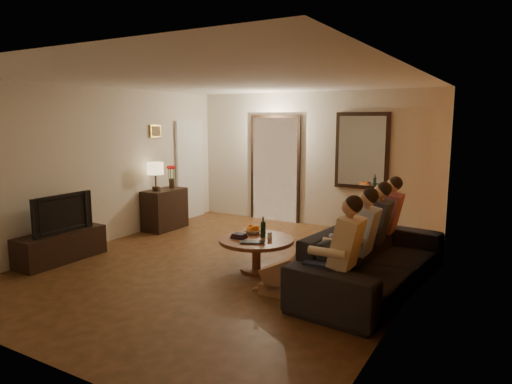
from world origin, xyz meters
The scene contains 33 objects.
floor centered at (0.00, 0.00, 0.00)m, with size 5.00×6.00×0.01m, color #3E2810.
ceiling centered at (0.00, 0.00, 2.60)m, with size 5.00×6.00×0.01m, color white.
back_wall centered at (0.00, 3.00, 1.30)m, with size 5.00×0.02×2.60m, color beige.
front_wall centered at (0.00, -3.00, 1.30)m, with size 5.00×0.02×2.60m, color beige.
left_wall centered at (-2.50, 0.00, 1.30)m, with size 0.02×6.00×2.60m, color beige.
right_wall centered at (2.50, 0.00, 1.30)m, with size 0.02×6.00×2.60m, color beige.
orange_accent centered at (2.49, 0.00, 1.30)m, with size 0.01×6.00×2.60m, color #BF6C20.
kitchen_doorway centered at (-0.80, 2.98, 1.05)m, with size 1.00×0.06×2.10m, color #FFE0A5.
door_trim centered at (-0.80, 2.97, 1.05)m, with size 1.12×0.04×2.22m, color black.
fridge_glimpse centered at (-0.55, 2.98, 0.90)m, with size 0.45×0.03×1.70m, color silver.
mirror_frame centered at (1.00, 2.96, 1.50)m, with size 1.00×0.05×1.40m, color black.
mirror_glass centered at (1.00, 2.93, 1.50)m, with size 0.86×0.02×1.26m, color white.
white_door centered at (-2.46, 2.30, 1.02)m, with size 0.06×0.85×2.04m, color white.
framed_art centered at (-2.47, 1.30, 1.85)m, with size 0.03×0.28×0.24m, color #B28C33.
art_canvas centered at (-2.46, 1.30, 1.85)m, with size 0.01×0.22×0.18m, color brown.
dresser centered at (-2.25, 1.24, 0.38)m, with size 0.45×0.86×0.76m, color black.
table_lamp centered at (-2.25, 1.02, 1.03)m, with size 0.30×0.30×0.54m, color beige, non-canonical shape.
flower_vase centered at (-2.25, 1.46, 0.98)m, with size 0.14×0.14×0.44m, color red, non-canonical shape.
tv_stand centered at (-2.25, -1.05, 0.22)m, with size 0.45×1.32×0.44m, color black.
tv centered at (-2.25, -1.05, 0.72)m, with size 0.13×0.98×0.56m, color black.
sofa centered at (2.05, 0.15, 0.38)m, with size 1.02×2.61×0.76m, color black.
person_a centered at (1.95, -0.75, 0.60)m, with size 0.60×0.40×1.20m, color tan, non-canonical shape.
person_b centered at (1.95, -0.15, 0.60)m, with size 0.60×0.40×1.20m, color tan, non-canonical shape.
person_c centered at (1.95, 0.45, 0.60)m, with size 0.60×0.40×1.20m, color tan, non-canonical shape.
person_d centered at (1.95, 1.05, 0.60)m, with size 0.60×0.40×1.20m, color tan, non-canonical shape.
dog centered at (1.17, -0.64, 0.28)m, with size 0.56×0.24×0.56m, color #996347, non-canonical shape.
coffee_table centered at (0.46, 0.04, 0.23)m, with size 1.03×1.03×0.45m, color #5D301B.
bowl centered at (0.28, 0.26, 0.48)m, with size 0.26×0.26×0.06m, color white.
oranges centered at (0.28, 0.26, 0.55)m, with size 0.20×0.20×0.08m, color orange, non-canonical shape.
wine_bottle centered at (0.51, 0.14, 0.60)m, with size 0.07×0.07×0.31m, color black, non-canonical shape.
wine_glass centered at (0.64, 0.09, 0.50)m, with size 0.06×0.06×0.10m, color silver.
book_stack centered at (0.24, -0.06, 0.48)m, with size 0.20×0.15×0.07m, color black, non-canonical shape.
laptop centered at (0.56, -0.24, 0.46)m, with size 0.33×0.21×0.03m, color black.
Camera 1 is at (3.51, -5.23, 2.08)m, focal length 32.00 mm.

